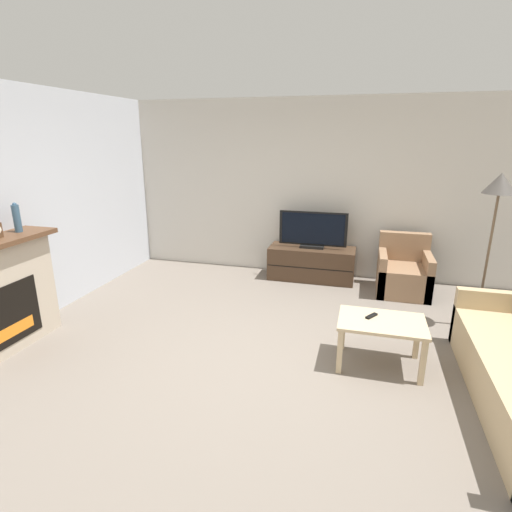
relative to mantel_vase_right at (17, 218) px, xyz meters
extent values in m
plane|color=slate|center=(2.63, 0.04, -1.32)|extent=(24.00, 24.00, 0.00)
cube|color=beige|center=(2.63, 2.92, 0.03)|extent=(12.00, 0.06, 2.70)
cube|color=silver|center=(-0.22, 0.04, 0.03)|extent=(0.06, 12.00, 2.70)
cube|color=black|center=(0.16, -0.41, -0.89)|extent=(0.01, 0.69, 0.62)
cube|color=orange|center=(0.16, -0.41, -1.06)|extent=(0.01, 0.48, 0.12)
cylinder|color=#385670|center=(0.00, 0.00, -0.01)|extent=(0.07, 0.07, 0.29)
sphere|color=#385670|center=(0.00, 0.00, 0.14)|extent=(0.04, 0.04, 0.04)
cube|color=#422D1E|center=(2.77, 2.60, -1.07)|extent=(1.30, 0.50, 0.50)
cube|color=black|center=(2.77, 2.34, -1.07)|extent=(1.27, 0.01, 0.01)
cube|color=black|center=(2.77, 2.60, -0.80)|extent=(0.36, 0.18, 0.04)
cube|color=black|center=(2.77, 2.60, -0.52)|extent=(1.02, 0.03, 0.52)
cube|color=black|center=(2.77, 2.58, -0.52)|extent=(0.94, 0.01, 0.46)
cube|color=#937051|center=(4.09, 2.36, -1.12)|extent=(0.70, 0.76, 0.40)
cube|color=#937051|center=(4.09, 2.67, -0.72)|extent=(0.70, 0.14, 0.41)
cube|color=#937051|center=(3.79, 2.36, -1.03)|extent=(0.10, 0.76, 0.58)
cube|color=#937051|center=(4.39, 2.36, -1.03)|extent=(0.10, 0.76, 0.58)
cube|color=#CCB289|center=(3.74, 0.32, -0.86)|extent=(0.80, 0.55, 0.03)
cube|color=#CCB289|center=(3.37, 0.09, -1.10)|extent=(0.05, 0.05, 0.44)
cube|color=#CCB289|center=(4.10, 0.09, -1.10)|extent=(0.05, 0.05, 0.44)
cube|color=#CCB289|center=(3.37, 0.56, -1.10)|extent=(0.05, 0.05, 0.44)
cube|color=#CCB289|center=(4.10, 0.56, -1.10)|extent=(0.05, 0.05, 0.44)
cube|color=black|center=(3.64, 0.38, -0.84)|extent=(0.12, 0.15, 0.02)
cube|color=tan|center=(4.91, 1.01, -1.01)|extent=(0.83, 0.11, 0.62)
cylinder|color=black|center=(4.86, 1.48, -1.31)|extent=(0.30, 0.30, 0.01)
cylinder|color=brown|center=(4.86, 1.48, -0.54)|extent=(0.03, 0.03, 1.54)
cone|color=#4C4742|center=(4.86, 1.48, 0.34)|extent=(0.34, 0.34, 0.22)
camera|label=1|loc=(3.49, -3.29, 0.82)|focal=28.00mm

